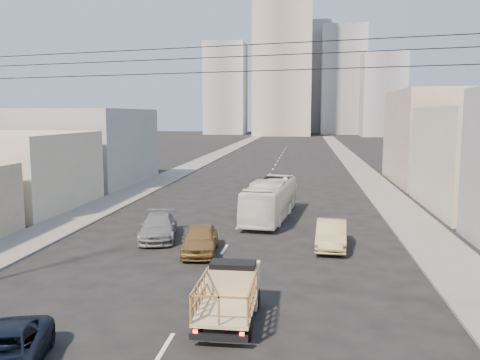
% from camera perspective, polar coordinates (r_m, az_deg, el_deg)
% --- Properties ---
extents(sidewalk_left, '(3.50, 180.00, 0.12)m').
position_cam_1_polar(sidewalk_left, '(84.95, -3.62, 2.39)').
color(sidewalk_left, slate).
rests_on(sidewalk_left, ground).
extents(sidewalk_right, '(3.50, 180.00, 0.12)m').
position_cam_1_polar(sidewalk_right, '(83.73, 12.39, 2.16)').
color(sidewalk_right, slate).
rests_on(sidewalk_right, ground).
extents(lane_dashes, '(0.15, 104.00, 0.01)m').
position_cam_1_polar(lane_dashes, '(66.64, 3.54, 0.97)').
color(lane_dashes, silver).
rests_on(lane_dashes, ground).
extents(flatbed_pickup, '(1.95, 4.41, 1.90)m').
position_cam_1_polar(flatbed_pickup, '(18.86, -1.16, -12.26)').
color(flatbed_pickup, tan).
rests_on(flatbed_pickup, ground).
extents(navy_pickup, '(3.33, 5.02, 1.28)m').
position_cam_1_polar(navy_pickup, '(16.77, -25.08, -17.25)').
color(navy_pickup, black).
rests_on(navy_pickup, ground).
extents(city_bus, '(3.49, 10.31, 2.82)m').
position_cam_1_polar(city_bus, '(36.29, 3.41, -2.19)').
color(city_bus, white).
rests_on(city_bus, ground).
extents(sedan_brown, '(2.32, 4.68, 1.53)m').
position_cam_1_polar(sedan_brown, '(27.54, -4.49, -6.65)').
color(sedan_brown, brown).
rests_on(sedan_brown, ground).
extents(sedan_tan, '(1.91, 4.77, 1.54)m').
position_cam_1_polar(sedan_tan, '(28.98, 10.21, -6.03)').
color(sedan_tan, tan).
rests_on(sedan_tan, ground).
extents(sedan_grey, '(3.04, 5.37, 1.47)m').
position_cam_1_polar(sedan_grey, '(30.95, -9.17, -5.21)').
color(sedan_grey, slate).
rests_on(sedan_grey, ground).
extents(overhead_wires, '(23.01, 5.02, 0.72)m').
position_cam_1_polar(overhead_wires, '(15.30, -9.57, 13.03)').
color(overhead_wires, black).
rests_on(overhead_wires, ground).
extents(bldg_right_far, '(12.00, 16.00, 10.00)m').
position_cam_1_polar(bldg_right_far, '(59.23, 22.72, 4.46)').
color(bldg_right_far, tan).
rests_on(bldg_right_far, ground).
extents(bldg_left_mid, '(11.00, 12.00, 6.00)m').
position_cam_1_polar(bldg_left_mid, '(44.06, -24.75, 0.93)').
color(bldg_left_mid, '#BDB398').
rests_on(bldg_left_mid, ground).
extents(bldg_left_far, '(12.00, 16.00, 8.00)m').
position_cam_1_polar(bldg_left_far, '(57.39, -17.28, 3.62)').
color(bldg_left_far, gray).
rests_on(bldg_left_far, ground).
extents(high_rise_tower, '(20.00, 20.00, 60.00)m').
position_cam_1_polar(high_rise_tower, '(184.65, 4.85, 14.37)').
color(high_rise_tower, gray).
rests_on(high_rise_tower, ground).
extents(midrise_ne, '(16.00, 16.00, 40.00)m').
position_cam_1_polar(midrise_ne, '(198.94, 11.48, 10.86)').
color(midrise_ne, gray).
rests_on(midrise_ne, ground).
extents(midrise_nw, '(15.00, 15.00, 34.00)m').
position_cam_1_polar(midrise_nw, '(195.69, -1.61, 10.18)').
color(midrise_nw, gray).
rests_on(midrise_nw, ground).
extents(midrise_back, '(18.00, 18.00, 44.00)m').
position_cam_1_polar(midrise_back, '(213.58, 7.93, 11.22)').
color(midrise_back, gray).
rests_on(midrise_back, ground).
extents(midrise_east, '(14.00, 14.00, 28.00)m').
position_cam_1_polar(midrise_east, '(180.03, 15.74, 9.20)').
color(midrise_east, gray).
rests_on(midrise_east, ground).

